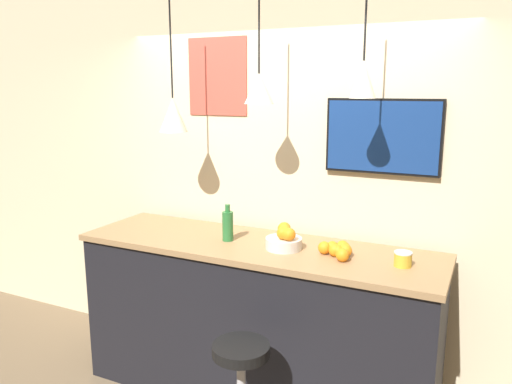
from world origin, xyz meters
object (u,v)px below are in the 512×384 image
at_px(fruit_bowl, 285,239).
at_px(spread_jar, 403,259).
at_px(juice_bottle, 228,225).
at_px(mounted_tv, 382,137).

height_order(fruit_bowl, spread_jar, fruit_bowl).
xyz_separation_m(juice_bottle, mounted_tv, (0.91, 0.42, 0.60)).
xyz_separation_m(juice_bottle, spread_jar, (1.15, 0.00, -0.06)).
bearing_deg(juice_bottle, spread_jar, 0.00).
bearing_deg(spread_jar, mounted_tv, 119.41).
bearing_deg(fruit_bowl, spread_jar, 0.16).
xyz_separation_m(fruit_bowl, mounted_tv, (0.50, 0.43, 0.63)).
distance_m(fruit_bowl, spread_jar, 0.74).
distance_m(fruit_bowl, juice_bottle, 0.42).
bearing_deg(juice_bottle, fruit_bowl, -0.28).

